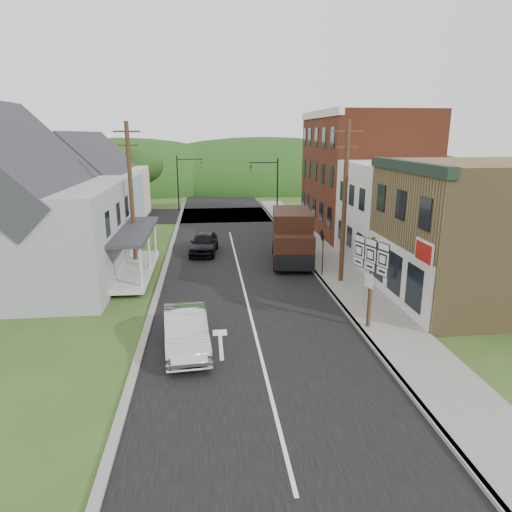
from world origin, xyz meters
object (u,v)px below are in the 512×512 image
object	(u,v)px
route_sign_cluster	(371,270)
warning_sign	(323,245)
silver_sedan	(186,331)
delivery_van	(292,237)
dark_sedan	(204,243)

from	to	relation	value
route_sign_cluster	warning_sign	xyz separation A→B (m)	(-0.12, 7.56, -0.77)
silver_sedan	delivery_van	bearing A→B (deg)	56.54
dark_sedan	route_sign_cluster	distance (m)	15.82
silver_sedan	warning_sign	xyz separation A→B (m)	(7.63, 8.60, 1.18)
silver_sedan	delivery_van	size ratio (longest dim) A/B	0.74
warning_sign	delivery_van	bearing A→B (deg)	99.82
delivery_van	route_sign_cluster	distance (m)	11.17
silver_sedan	delivery_van	xyz separation A→B (m)	(6.48, 12.09, 0.94)
delivery_van	dark_sedan	bearing A→B (deg)	160.29
delivery_van	route_sign_cluster	xyz separation A→B (m)	(1.27, -11.05, 1.02)
silver_sedan	delivery_van	distance (m)	13.75
route_sign_cluster	silver_sedan	bearing A→B (deg)	170.36
silver_sedan	warning_sign	world-z (taller)	warning_sign
silver_sedan	route_sign_cluster	size ratio (longest dim) A/B	1.18
dark_sedan	warning_sign	xyz separation A→B (m)	(6.95, -6.45, 1.20)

